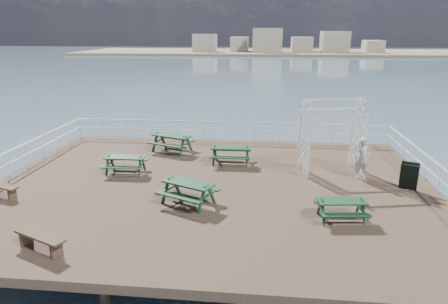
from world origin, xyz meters
TOP-DOWN VIEW (x-y plane):
  - ground at (0.00, 0.00)m, footprint 18.00×14.00m
  - sea_backdrop at (12.54, 134.07)m, footprint 300.00×300.00m
  - railing at (-0.07, 2.57)m, footprint 17.77×13.76m
  - picnic_table_a at (-4.00, 0.98)m, footprint 1.76×1.43m
  - picnic_table_b at (-2.71, 4.45)m, footprint 2.46×2.24m
  - picnic_table_c at (0.52, 2.78)m, footprint 1.86×1.50m
  - picnic_table_d at (-0.61, -1.97)m, footprint 2.36×2.18m
  - picnic_table_e at (4.70, -2.71)m, footprint 1.73×1.45m
  - flat_bench_near at (-7.80, -2.07)m, footprint 1.59×0.85m
  - flat_bench_far at (-4.18, -5.65)m, footprint 1.78×1.09m
  - trellis_arbor at (5.00, 2.09)m, footprint 2.87×1.91m
  - sandwich_board at (7.80, 0.27)m, footprint 0.80×0.71m
  - person at (6.22, 1.35)m, footprint 0.65×0.43m

SIDE VIEW (x-z plane):
  - sea_backdrop at x=12.54m, z-range -5.11..4.09m
  - ground at x=0.00m, z-range -0.30..0.00m
  - flat_bench_near at x=-7.80m, z-range 0.11..0.56m
  - flat_bench_far at x=-4.18m, z-range 0.13..0.63m
  - picnic_table_e at x=4.70m, z-range 0.11..0.88m
  - sandwich_board at x=7.80m, z-range -0.01..1.08m
  - picnic_table_a at x=-4.00m, z-range 0.12..0.96m
  - picnic_table_c at x=0.52m, z-range 0.13..1.03m
  - picnic_table_d at x=-0.61m, z-range 0.13..1.05m
  - picnic_table_b at x=-2.71m, z-range 0.14..1.11m
  - railing at x=-0.07m, z-range 0.32..1.42m
  - person at x=6.22m, z-range 0.00..1.77m
  - trellis_arbor at x=5.00m, z-range -0.18..3.10m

